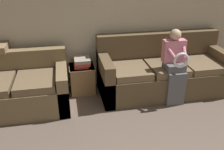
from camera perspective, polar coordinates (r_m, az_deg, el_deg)
The scene contains 6 objects.
wall_back at distance 4.30m, azimuth 2.91°, elevation 14.12°, with size 7.97×0.06×2.55m.
couch_main at distance 4.33m, azimuth 11.45°, elevation 0.63°, with size 2.15×0.89×0.95m.
couch_side at distance 4.04m, azimuth -20.85°, elevation -3.02°, with size 1.52×0.92×0.81m.
child_left_seated at distance 3.91m, azimuth 14.20°, elevation 2.35°, with size 0.34×0.37×1.15m.
side_shelf at distance 4.27m, azimuth -6.80°, elevation -0.78°, with size 0.42×0.42×0.47m.
book_stack at distance 4.14m, azimuth -6.94°, elevation 2.96°, with size 0.26×0.32×0.15m.
Camera 1 is at (-1.03, -1.05, 2.09)m, focal length 40.00 mm.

